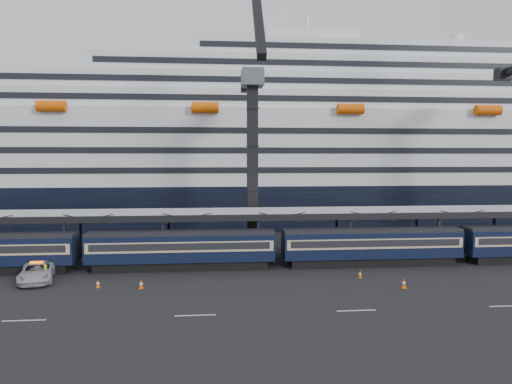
% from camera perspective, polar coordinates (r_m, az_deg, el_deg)
% --- Properties ---
extents(ground, '(260.00, 260.00, 0.00)m').
position_cam_1_polar(ground, '(45.50, 28.23, -10.78)').
color(ground, black).
rests_on(ground, ground).
extents(train, '(133.05, 3.00, 4.05)m').
position_cam_1_polar(train, '(51.49, 17.79, -6.22)').
color(train, black).
rests_on(train, ground).
extents(canopy, '(130.00, 6.25, 5.53)m').
position_cam_1_polar(canopy, '(56.55, 20.64, -2.23)').
color(canopy, '#A0A3A8').
rests_on(canopy, ground).
extents(cruise_ship, '(214.09, 28.84, 34.00)m').
position_cam_1_polar(cruise_ship, '(85.85, 10.82, 4.89)').
color(cruise_ship, black).
rests_on(cruise_ship, ground).
extents(crane_dark_near, '(4.50, 17.75, 35.08)m').
position_cam_1_polar(crane_dark_near, '(55.39, -0.42, 4.84)').
color(crane_dark_near, '#4F5357').
rests_on(crane_dark_near, ground).
extents(pickup_truck, '(4.26, 6.63, 1.70)m').
position_cam_1_polar(pickup_truck, '(47.46, -25.72, -9.02)').
color(pickup_truck, '#A4A6AB').
rests_on(pickup_truck, ground).
extents(worker, '(0.70, 0.68, 1.63)m').
position_cam_1_polar(worker, '(46.85, -24.78, -9.20)').
color(worker, '#F0FB0D').
rests_on(worker, ground).
extents(traffic_cone_a, '(0.37, 0.37, 0.74)m').
position_cam_1_polar(traffic_cone_a, '(43.29, -19.16, -10.76)').
color(traffic_cone_a, '#EA5607').
rests_on(traffic_cone_a, ground).
extents(traffic_cone_b, '(0.40, 0.40, 0.81)m').
position_cam_1_polar(traffic_cone_b, '(41.97, -14.18, -11.08)').
color(traffic_cone_b, '#EA5607').
rests_on(traffic_cone_b, ground).
extents(traffic_cone_c, '(0.36, 0.36, 0.72)m').
position_cam_1_polar(traffic_cone_c, '(45.32, 12.87, -9.95)').
color(traffic_cone_c, '#EA5607').
rests_on(traffic_cone_c, ground).
extents(traffic_cone_d, '(0.44, 0.44, 0.87)m').
position_cam_1_polar(traffic_cone_d, '(42.91, 17.99, -10.78)').
color(traffic_cone_d, '#EA5607').
rests_on(traffic_cone_d, ground).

